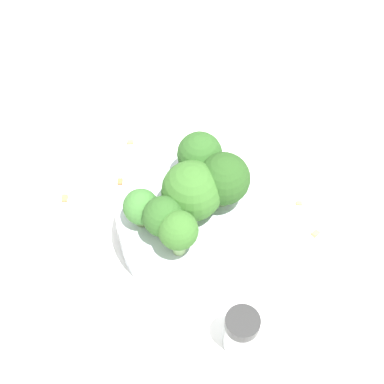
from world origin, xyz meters
TOP-DOWN VIEW (x-y plane):
  - ground_plane at (0.00, 0.00)m, footprint 3.00×3.00m
  - bowl at (0.00, 0.00)m, footprint 0.15×0.15m
  - broccoli_floret_0 at (-0.01, -0.03)m, footprint 0.05×0.05m
  - broccoli_floret_1 at (0.00, 0.04)m, footprint 0.04×0.04m
  - broccoli_floret_2 at (0.02, -0.03)m, footprint 0.04×0.04m
  - broccoli_floret_3 at (0.03, 0.04)m, footprint 0.03×0.03m
  - broccoli_floret_4 at (0.00, 0.00)m, footprint 0.06×0.06m
  - broccoli_floret_5 at (-0.02, 0.04)m, footprint 0.04×0.04m
  - pepper_shaker at (-0.11, 0.06)m, footprint 0.03×0.03m
  - almond_crumb_0 at (0.11, 0.00)m, footprint 0.01×0.01m
  - almond_crumb_1 at (-0.06, -0.11)m, footprint 0.01×0.01m
  - almond_crumb_2 at (0.14, 0.06)m, footprint 0.01×0.01m
  - almond_crumb_3 at (-0.10, -0.09)m, footprint 0.01×0.01m
  - almond_crumb_4 at (0.15, -0.05)m, footprint 0.01×0.01m

SIDE VIEW (x-z plane):
  - ground_plane at x=0.00m, z-range 0.00..0.00m
  - almond_crumb_1 at x=-0.06m, z-range 0.00..0.01m
  - almond_crumb_4 at x=0.15m, z-range 0.00..0.01m
  - almond_crumb_0 at x=0.11m, z-range 0.00..0.01m
  - almond_crumb_3 at x=-0.10m, z-range 0.00..0.01m
  - almond_crumb_2 at x=0.14m, z-range 0.00..0.01m
  - bowl at x=0.00m, z-range 0.00..0.05m
  - pepper_shaker at x=-0.11m, z-range 0.00..0.06m
  - broccoli_floret_3 at x=0.03m, z-range 0.06..0.10m
  - broccoli_floret_4 at x=0.00m, z-range 0.05..0.12m
  - broccoli_floret_1 at x=0.00m, z-range 0.06..0.11m
  - broccoli_floret_5 at x=-0.02m, z-range 0.06..0.11m
  - broccoli_floret_0 at x=-0.01m, z-range 0.06..0.12m
  - broccoli_floret_2 at x=0.02m, z-range 0.06..0.12m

